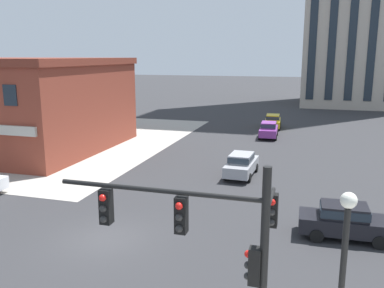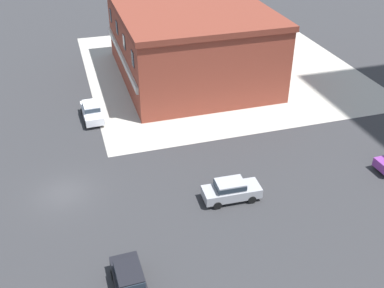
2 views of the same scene
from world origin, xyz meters
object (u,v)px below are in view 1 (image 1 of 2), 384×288
Objects in this scene: car_cross_eastbound at (346,220)px; street_lamp_corner_near at (342,285)px; car_main_northbound_far at (269,129)px; car_cross_westbound at (241,164)px; traffic_signal_main at (224,255)px; car_main_southbound_far at (273,121)px.

street_lamp_corner_near is at bearing -95.08° from car_cross_eastbound.
car_main_northbound_far and car_cross_westbound have the same top height.
traffic_signal_main is 1.08× the size of street_lamp_corner_near.
street_lamp_corner_near reaches higher than car_main_northbound_far.
street_lamp_corner_near is at bearing -74.16° from car_cross_westbound.
car_main_northbound_far is at bearing -88.65° from car_main_southbound_far.
car_main_northbound_far is (-5.25, 34.66, -2.64)m from street_lamp_corner_near.
traffic_signal_main is 1.39× the size of car_main_northbound_far.
street_lamp_corner_near is at bearing -81.39° from car_main_northbound_far.
car_main_southbound_far and car_cross_eastbound have the same top height.
traffic_signal_main is 1.38× the size of car_main_southbound_far.
car_cross_westbound is (-2.88, 19.64, -2.95)m from traffic_signal_main.
car_main_northbound_far is 1.01× the size of car_cross_eastbound.
traffic_signal_main reaches higher than street_lamp_corner_near.
street_lamp_corner_near reaches higher than car_cross_eastbound.
car_main_southbound_far is 1.01× the size of car_cross_eastbound.
street_lamp_corner_near is 20.59m from car_cross_westbound.
car_main_northbound_far is (-2.55, 34.65, -2.95)m from traffic_signal_main.
car_main_southbound_far is 1.01× the size of car_cross_westbound.
traffic_signal_main is at bearing -108.78° from car_cross_eastbound.
street_lamp_corner_near is 35.15m from car_main_northbound_far.
car_cross_westbound is at bearing -90.52° from car_main_southbound_far.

